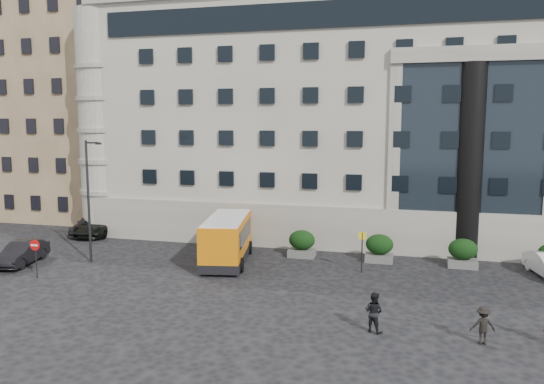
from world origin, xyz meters
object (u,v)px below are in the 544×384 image
at_px(bus_stop_sign, 362,245).
at_px(no_entry_sign, 35,251).
at_px(street_lamp, 89,196).
at_px(hedge_a, 230,239).
at_px(hedge_c, 379,248).
at_px(parked_car_d, 99,226).
at_px(red_truck, 157,217).
at_px(pedestrian_b, 374,312).
at_px(parked_car_b, 22,253).
at_px(pedestrian_c, 483,325).
at_px(parked_car_c, 93,224).
at_px(hedge_b, 302,243).
at_px(hedge_d, 463,253).
at_px(minibus, 227,238).

bearing_deg(bus_stop_sign, no_entry_sign, -161.92).
bearing_deg(bus_stop_sign, street_lamp, -173.46).
bearing_deg(hedge_a, bus_stop_sign, -16.42).
bearing_deg(hedge_c, parked_car_d, 173.00).
height_order(red_truck, pedestrian_b, red_truck).
bearing_deg(red_truck, parked_car_d, -150.05).
relative_size(bus_stop_sign, red_truck, 0.50).
bearing_deg(parked_car_b, hedge_a, 18.19).
distance_m(hedge_a, pedestrian_c, 19.55).
height_order(parked_car_d, pedestrian_c, pedestrian_c).
height_order(red_truck, parked_car_c, red_truck).
xyz_separation_m(parked_car_d, pedestrian_b, (23.07, -14.77, 0.14)).
bearing_deg(parked_car_c, hedge_c, -14.67).
height_order(hedge_b, parked_car_c, hedge_b).
bearing_deg(hedge_b, bus_stop_sign, -33.07).
bearing_deg(bus_stop_sign, red_truck, 156.86).
bearing_deg(pedestrian_b, hedge_a, -23.80).
bearing_deg(no_entry_sign, hedge_c, 24.49).
relative_size(hedge_a, hedge_c, 1.00).
height_order(bus_stop_sign, parked_car_b, bus_stop_sign).
distance_m(red_truck, pedestrian_c, 28.71).
distance_m(hedge_d, no_entry_sign, 26.15).
bearing_deg(no_entry_sign, bus_stop_sign, 18.08).
height_order(hedge_c, hedge_d, same).
bearing_deg(red_truck, bus_stop_sign, -16.91).
bearing_deg(hedge_c, hedge_d, 0.00).
height_order(red_truck, pedestrian_c, red_truck).
relative_size(minibus, parked_car_c, 1.39).
distance_m(minibus, pedestrian_b, 13.82).
bearing_deg(hedge_b, hedge_a, 180.00).
distance_m(no_entry_sign, minibus, 11.55).
bearing_deg(hedge_a, hedge_c, 0.00).
xyz_separation_m(hedge_a, pedestrian_b, (10.82, -11.99, -0.03)).
bearing_deg(pedestrian_c, hedge_c, -78.66).
height_order(street_lamp, red_truck, street_lamp).
relative_size(hedge_c, minibus, 0.25).
bearing_deg(hedge_c, bus_stop_sign, -107.82).
distance_m(minibus, red_truck, 11.31).
relative_size(hedge_a, bus_stop_sign, 0.73).
xyz_separation_m(hedge_d, pedestrian_b, (-4.78, -11.99, -0.03)).
distance_m(red_truck, parked_car_b, 11.81).
relative_size(bus_stop_sign, parked_car_b, 0.56).
distance_m(hedge_c, pedestrian_c, 13.12).
height_order(hedge_b, pedestrian_b, hedge_b).
bearing_deg(parked_car_d, hedge_d, -12.70).
relative_size(bus_stop_sign, parked_car_c, 0.47).
bearing_deg(street_lamp, hedge_a, 31.16).
distance_m(hedge_b, pedestrian_b, 13.24).
relative_size(hedge_d, no_entry_sign, 0.79).
relative_size(hedge_b, pedestrian_b, 1.03).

